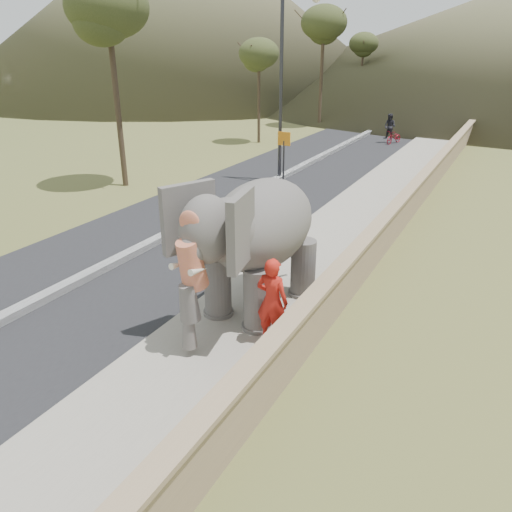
{
  "coord_description": "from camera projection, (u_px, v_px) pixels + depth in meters",
  "views": [
    {
      "loc": [
        4.89,
        -4.42,
        5.97
      ],
      "look_at": [
        0.2,
        4.46,
        1.7
      ],
      "focal_mm": 35.0,
      "sensor_mm": 36.0,
      "label": 1
    }
  ],
  "objects": [
    {
      "name": "trees",
      "position": [
        469.0,
        84.0,
        28.78
      ],
      "size": [
        48.38,
        44.2,
        8.95
      ],
      "color": "#473828",
      "rests_on": "ground"
    },
    {
      "name": "signboard",
      "position": [
        284.0,
        149.0,
        22.39
      ],
      "size": [
        0.6,
        0.08,
        2.4
      ],
      "color": "#2D2D33",
      "rests_on": "ground"
    },
    {
      "name": "median",
      "position": [
        201.0,
        218.0,
        18.28
      ],
      "size": [
        0.35,
        120.0,
        0.22
      ],
      "primitive_type": "cube",
      "color": "black",
      "rests_on": "ground"
    },
    {
      "name": "hill_left",
      "position": [
        178.0,
        3.0,
        64.82
      ],
      "size": [
        60.0,
        60.0,
        22.0
      ],
      "primitive_type": "cone",
      "color": "brown",
      "rests_on": "ground"
    },
    {
      "name": "ground",
      "position": [
        116.0,
        446.0,
        8.03
      ],
      "size": [
        160.0,
        160.0,
        0.0
      ],
      "primitive_type": "plane",
      "color": "olive",
      "rests_on": "ground"
    },
    {
      "name": "parapet",
      "position": [
        382.0,
        237.0,
        15.25
      ],
      "size": [
        0.3,
        120.0,
        1.1
      ],
      "primitive_type": "cube",
      "color": "tan",
      "rests_on": "ground"
    },
    {
      "name": "elephant_and_man",
      "position": [
        262.0,
        243.0,
        11.51
      ],
      "size": [
        2.73,
        4.67,
        3.21
      ],
      "color": "#68625E",
      "rests_on": "ground"
    },
    {
      "name": "walkway",
      "position": [
        330.0,
        242.0,
        16.14
      ],
      "size": [
        3.0,
        120.0,
        0.15
      ],
      "primitive_type": "cube",
      "color": "#9E9687",
      "rests_on": "ground"
    },
    {
      "name": "road",
      "position": [
        201.0,
        220.0,
        18.31
      ],
      "size": [
        7.0,
        120.0,
        0.03
      ],
      "primitive_type": "cube",
      "color": "black",
      "rests_on": "ground"
    },
    {
      "name": "motorcyclist",
      "position": [
        392.0,
        132.0,
        32.3
      ],
      "size": [
        1.31,
        1.68,
        1.88
      ],
      "color": "maroon",
      "rests_on": "ground"
    },
    {
      "name": "lamppost",
      "position": [
        288.0,
        72.0,
        21.73
      ],
      "size": [
        1.76,
        0.36,
        8.0
      ],
      "color": "#2D2E32",
      "rests_on": "ground"
    }
  ]
}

